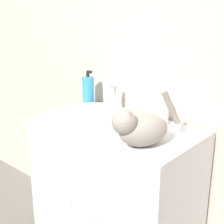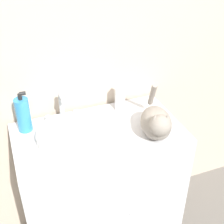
# 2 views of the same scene
# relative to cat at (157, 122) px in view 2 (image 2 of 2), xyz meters

# --- Properties ---
(wall_back) EXTENTS (6.00, 0.05, 2.50)m
(wall_back) POSITION_rel_cat_xyz_m (-0.25, 0.41, 0.32)
(wall_back) COLOR #C6B29E
(wall_back) RESTS_ON ground_plane
(vanity_cabinet) EXTENTS (0.85, 0.49, 0.85)m
(vanity_cabinet) POSITION_rel_cat_xyz_m (-0.25, 0.13, -0.50)
(vanity_cabinet) COLOR silver
(vanity_cabinet) RESTS_ON ground_plane
(sink_basin) EXTENTS (0.33, 0.33, 0.04)m
(sink_basin) POSITION_rel_cat_xyz_m (-0.40, 0.13, -0.06)
(sink_basin) COLOR silver
(sink_basin) RESTS_ON vanity_cabinet
(faucet) EXTENTS (0.19, 0.09, 0.16)m
(faucet) POSITION_rel_cat_xyz_m (-0.40, 0.30, -0.01)
(faucet) COLOR silver
(faucet) RESTS_ON vanity_cabinet
(cat) EXTENTS (0.21, 0.35, 0.23)m
(cat) POSITION_rel_cat_xyz_m (0.00, 0.00, 0.00)
(cat) COLOR gray
(cat) RESTS_ON vanity_cabinet
(soap_bottle) EXTENTS (0.07, 0.07, 0.22)m
(soap_bottle) POSITION_rel_cat_xyz_m (-0.59, 0.28, 0.01)
(soap_bottle) COLOR #338CCC
(soap_bottle) RESTS_ON vanity_cabinet
(spray_bottle) EXTENTS (0.06, 0.06, 0.17)m
(spray_bottle) POSITION_rel_cat_xyz_m (-0.07, 0.29, 0.00)
(spray_bottle) COLOR silver
(spray_bottle) RESTS_ON vanity_cabinet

